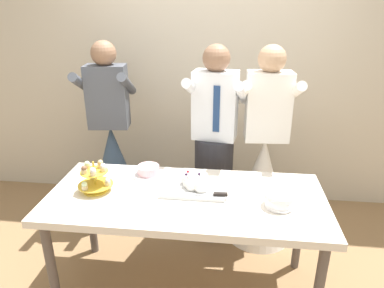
% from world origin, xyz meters
% --- Properties ---
extents(ground_plane, '(8.00, 8.00, 0.00)m').
position_xyz_m(ground_plane, '(0.00, 0.00, 0.00)').
color(ground_plane, olive).
extents(rear_wall, '(5.20, 0.10, 2.90)m').
position_xyz_m(rear_wall, '(0.00, 1.44, 1.45)').
color(rear_wall, beige).
rests_on(rear_wall, ground_plane).
extents(dessert_table, '(1.80, 0.80, 0.78)m').
position_xyz_m(dessert_table, '(0.00, 0.00, 0.70)').
color(dessert_table, silver).
rests_on(dessert_table, ground_plane).
extents(cupcake_stand, '(0.23, 0.23, 0.21)m').
position_xyz_m(cupcake_stand, '(-0.60, -0.01, 0.86)').
color(cupcake_stand, gold).
rests_on(cupcake_stand, dessert_table).
extents(main_cake_tray, '(0.44, 0.31, 0.13)m').
position_xyz_m(main_cake_tray, '(0.05, 0.09, 0.82)').
color(main_cake_tray, silver).
rests_on(main_cake_tray, dessert_table).
extents(plate_stack, '(0.18, 0.19, 0.09)m').
position_xyz_m(plate_stack, '(0.59, -0.07, 0.82)').
color(plate_stack, white).
rests_on(plate_stack, dessert_table).
extents(round_cake, '(0.24, 0.24, 0.07)m').
position_xyz_m(round_cake, '(-0.31, 0.26, 0.81)').
color(round_cake, white).
rests_on(round_cake, dessert_table).
extents(person_groom, '(0.52, 0.55, 1.66)m').
position_xyz_m(person_groom, '(0.14, 0.69, 0.75)').
color(person_groom, '#232328').
rests_on(person_groom, ground_plane).
extents(person_bride, '(0.56, 0.56, 1.66)m').
position_xyz_m(person_bride, '(0.55, 0.71, 0.58)').
color(person_bride, white).
rests_on(person_bride, ground_plane).
extents(person_guest, '(0.56, 0.56, 1.66)m').
position_xyz_m(person_guest, '(-0.79, 0.86, 0.58)').
color(person_guest, '#334760').
rests_on(person_guest, ground_plane).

